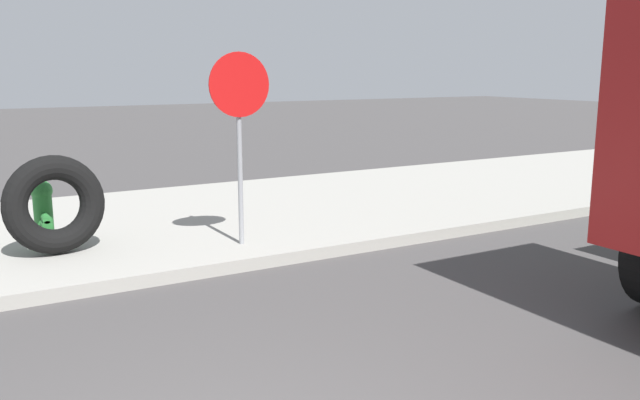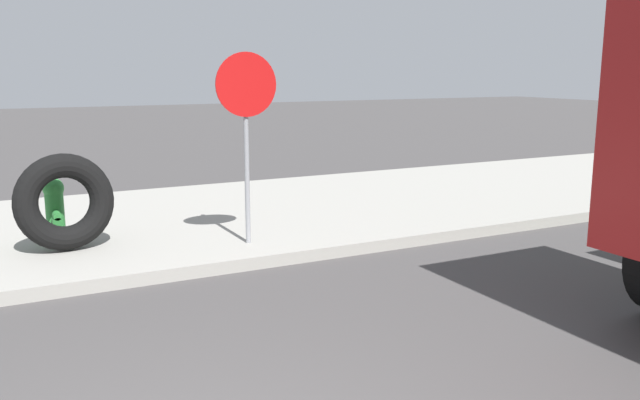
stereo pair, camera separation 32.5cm
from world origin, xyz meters
TOP-DOWN VIEW (x-y plane):
  - sidewalk_curb at (0.00, 6.50)m, footprint 36.00×5.00m
  - fire_hydrant at (0.07, 5.73)m, footprint 0.25×0.57m
  - loose_tire at (0.14, 5.31)m, footprint 1.18×0.48m
  - stop_sign at (2.18, 4.63)m, footprint 0.76×0.08m

SIDE VIEW (x-z plane):
  - sidewalk_curb at x=0.00m, z-range 0.00..0.15m
  - fire_hydrant at x=0.07m, z-range 0.18..0.99m
  - loose_tire at x=0.14m, z-range 0.15..1.31m
  - stop_sign at x=2.18m, z-range 0.60..2.91m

